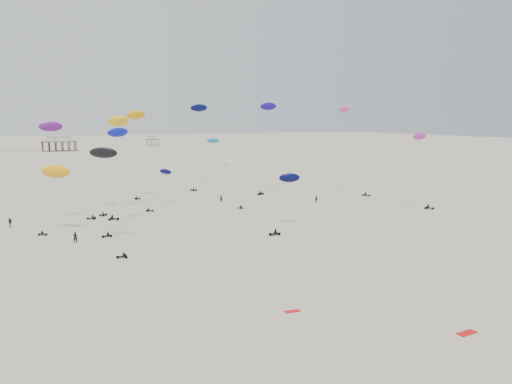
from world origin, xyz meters
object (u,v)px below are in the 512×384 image
pavilion_main (59,145)px  rig_8 (116,147)px  rig_3 (423,161)px  spectator_0 (76,243)px  rig_0 (350,133)px  pavilion_small (152,142)px

pavilion_main → rig_8: bearing=-93.2°
rig_3 → spectator_0: size_ratio=7.97×
rig_0 → rig_3: rig_0 is taller
pavilion_small → rig_0: rig_0 is taller
pavilion_main → spectator_0: (-23.53, -259.04, -4.22)m
rig_3 → spectator_0: 79.07m
pavilion_main → pavilion_small: pavilion_main is taller
pavilion_main → rig_8: size_ratio=1.01×
rig_0 → rig_3: bearing=72.9°
rig_8 → spectator_0: 21.37m
rig_8 → spectator_0: (-9.76, -10.78, -15.66)m
rig_0 → spectator_0: rig_0 is taller
pavilion_main → rig_0: rig_0 is taller
pavilion_main → spectator_0: 260.14m
pavilion_small → spectator_0: 303.81m
pavilion_small → rig_3: 291.79m
rig_0 → rig_8: bearing=-5.4°
rig_3 → spectator_0: rig_3 is taller
rig_3 → rig_8: 69.81m
pavilion_small → rig_0: (-15.49, -263.72, 13.78)m
rig_3 → rig_8: (-68.45, 13.02, 4.30)m
rig_0 → rig_3: size_ratio=1.39×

